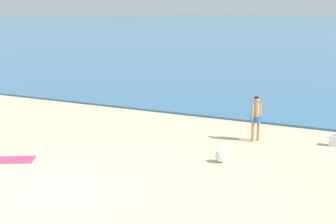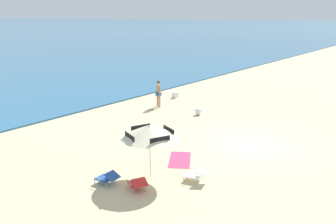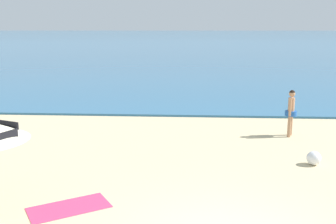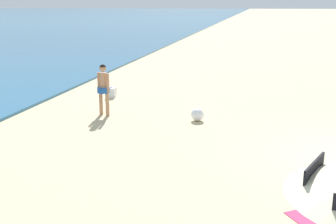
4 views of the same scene
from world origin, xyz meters
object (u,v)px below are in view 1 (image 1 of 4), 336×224
(person_standing_near_shore, at_px, (256,115))
(beach_ball, at_px, (221,156))
(beach_towel, at_px, (7,160))
(cooler_box, at_px, (336,141))

(person_standing_near_shore, height_order, beach_ball, person_standing_near_shore)
(person_standing_near_shore, relative_size, beach_ball, 4.16)
(person_standing_near_shore, xyz_separation_m, beach_ball, (-0.06, -3.26, -0.81))
(beach_ball, bearing_deg, beach_towel, -152.94)
(cooler_box, height_order, beach_towel, cooler_box)
(cooler_box, relative_size, beach_towel, 0.29)
(cooler_box, relative_size, beach_ball, 1.24)
(person_standing_near_shore, distance_m, cooler_box, 3.10)
(cooler_box, bearing_deg, beach_towel, -142.14)
(person_standing_near_shore, height_order, cooler_box, person_standing_near_shore)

